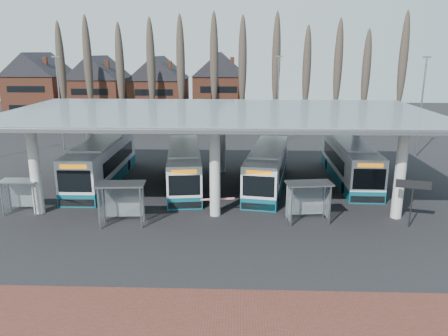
{
  "coord_description": "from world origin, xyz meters",
  "views": [
    {
      "loc": [
        1.59,
        -25.01,
        10.68
      ],
      "look_at": [
        0.43,
        7.0,
        2.08
      ],
      "focal_mm": 35.0,
      "sensor_mm": 36.0,
      "label": 1
    }
  ],
  "objects_px": {
    "bus_3": "(349,162)",
    "shelter_0": "(21,189)",
    "bus_0": "(102,163)",
    "shelter_2": "(308,193)",
    "shelter_1": "(121,194)",
    "bus_2": "(267,168)",
    "bus_1": "(184,167)"
  },
  "relations": [
    {
      "from": "bus_0",
      "to": "shelter_0",
      "type": "bearing_deg",
      "value": -114.01
    },
    {
      "from": "bus_2",
      "to": "shelter_1",
      "type": "distance_m",
      "value": 12.79
    },
    {
      "from": "shelter_0",
      "to": "shelter_2",
      "type": "relative_size",
      "value": 0.84
    },
    {
      "from": "bus_0",
      "to": "shelter_0",
      "type": "distance_m",
      "value": 8.08
    },
    {
      "from": "bus_0",
      "to": "shelter_1",
      "type": "bearing_deg",
      "value": -66.51
    },
    {
      "from": "bus_3",
      "to": "shelter_0",
      "type": "distance_m",
      "value": 25.57
    },
    {
      "from": "bus_1",
      "to": "shelter_0",
      "type": "relative_size",
      "value": 4.61
    },
    {
      "from": "bus_2",
      "to": "shelter_2",
      "type": "height_order",
      "value": "bus_2"
    },
    {
      "from": "bus_2",
      "to": "bus_3",
      "type": "bearing_deg",
      "value": 25.78
    },
    {
      "from": "bus_2",
      "to": "shelter_1",
      "type": "relative_size",
      "value": 3.88
    },
    {
      "from": "bus_1",
      "to": "shelter_0",
      "type": "xyz_separation_m",
      "value": [
        -10.23,
        -6.69,
        0.18
      ]
    },
    {
      "from": "bus_1",
      "to": "bus_3",
      "type": "height_order",
      "value": "bus_3"
    },
    {
      "from": "bus_2",
      "to": "shelter_0",
      "type": "distance_m",
      "value": 18.21
    },
    {
      "from": "bus_1",
      "to": "bus_2",
      "type": "bearing_deg",
      "value": -7.94
    },
    {
      "from": "bus_0",
      "to": "bus_2",
      "type": "relative_size",
      "value": 1.06
    },
    {
      "from": "bus_0",
      "to": "shelter_1",
      "type": "xyz_separation_m",
      "value": [
        4.09,
        -9.2,
        0.34
      ]
    },
    {
      "from": "bus_2",
      "to": "bus_3",
      "type": "xyz_separation_m",
      "value": [
        7.08,
        2.09,
        0.07
      ]
    },
    {
      "from": "bus_3",
      "to": "bus_1",
      "type": "bearing_deg",
      "value": -170.82
    },
    {
      "from": "bus_0",
      "to": "shelter_2",
      "type": "xyz_separation_m",
      "value": [
        15.87,
        -8.35,
        0.28
      ]
    },
    {
      "from": "shelter_2",
      "to": "bus_0",
      "type": "bearing_deg",
      "value": 144.49
    },
    {
      "from": "bus_2",
      "to": "bus_0",
      "type": "bearing_deg",
      "value": -174.07
    },
    {
      "from": "shelter_0",
      "to": "shelter_1",
      "type": "relative_size",
      "value": 0.83
    },
    {
      "from": "bus_1",
      "to": "shelter_1",
      "type": "distance_m",
      "value": 8.98
    },
    {
      "from": "shelter_1",
      "to": "shelter_2",
      "type": "bearing_deg",
      "value": -0.48
    },
    {
      "from": "shelter_0",
      "to": "bus_0",
      "type": "bearing_deg",
      "value": 64.52
    },
    {
      "from": "bus_0",
      "to": "shelter_1",
      "type": "height_order",
      "value": "bus_0"
    },
    {
      "from": "bus_2",
      "to": "shelter_0",
      "type": "relative_size",
      "value": 4.66
    },
    {
      "from": "bus_2",
      "to": "shelter_2",
      "type": "bearing_deg",
      "value": -64.92
    },
    {
      "from": "bus_2",
      "to": "shelter_2",
      "type": "xyz_separation_m",
      "value": [
        2.12,
        -7.54,
        0.41
      ]
    },
    {
      "from": "bus_0",
      "to": "bus_3",
      "type": "relative_size",
      "value": 1.04
    },
    {
      "from": "bus_2",
      "to": "shelter_2",
      "type": "relative_size",
      "value": 3.92
    },
    {
      "from": "bus_0",
      "to": "shelter_2",
      "type": "relative_size",
      "value": 4.17
    }
  ]
}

